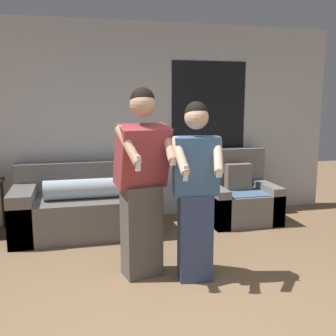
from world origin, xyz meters
TOP-DOWN VIEW (x-y plane):
  - wall_back at (0.02, 3.11)m, footprint 5.90×0.07m
  - couch at (-0.72, 2.59)m, footprint 1.71×0.96m
  - armchair at (1.39, 2.62)m, footprint 0.94×0.84m
  - person_left at (-0.21, 1.15)m, footprint 0.52×0.58m
  - person_right at (0.25, 0.98)m, footprint 0.46×0.49m

SIDE VIEW (x-z plane):
  - couch at x=-0.72m, z-range -0.11..0.74m
  - armchair at x=1.39m, z-range -0.17..0.80m
  - person_right at x=0.25m, z-range 0.02..1.66m
  - person_left at x=-0.21m, z-range 0.01..1.79m
  - wall_back at x=0.02m, z-range 0.00..2.70m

